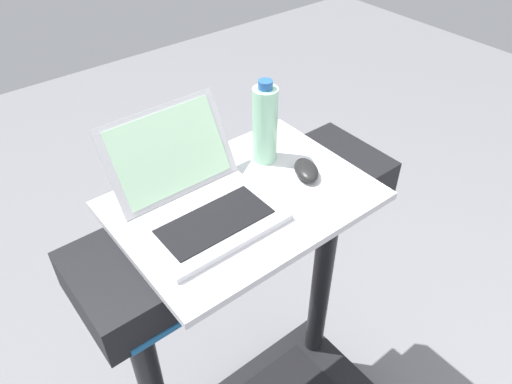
{
  "coord_description": "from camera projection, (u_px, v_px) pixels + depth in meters",
  "views": [
    {
      "loc": [
        -0.56,
        -0.05,
        1.9
      ],
      "look_at": [
        0.0,
        0.65,
        1.16
      ],
      "focal_mm": 34.25,
      "sensor_mm": 36.0,
      "label": 1
    }
  ],
  "objects": [
    {
      "name": "water_bottle",
      "position": [
        265.0,
        124.0,
        1.28
      ],
      "size": [
        0.07,
        0.07,
        0.23
      ],
      "color": "#9EDBB2",
      "rests_on": "desk_board"
    },
    {
      "name": "laptop",
      "position": [
        197.0,
        197.0,
        1.15
      ],
      "size": [
        0.32,
        0.33,
        0.21
      ],
      "rotation": [
        0.0,
        0.0,
        0.02
      ],
      "color": "#B7B7BC",
      "rests_on": "desk_board"
    },
    {
      "name": "computer_mouse",
      "position": [
        306.0,
        170.0,
        1.28
      ],
      "size": [
        0.1,
        0.12,
        0.03
      ],
      "primitive_type": "ellipsoid",
      "rotation": [
        0.0,
        0.0,
        -0.46
      ],
      "color": "black",
      "rests_on": "desk_board"
    },
    {
      "name": "desk_board",
      "position": [
        244.0,
        200.0,
        1.22
      ],
      "size": [
        0.63,
        0.46,
        0.02
      ],
      "primitive_type": "cube",
      "color": "silver",
      "rests_on": "treadmill_base"
    }
  ]
}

